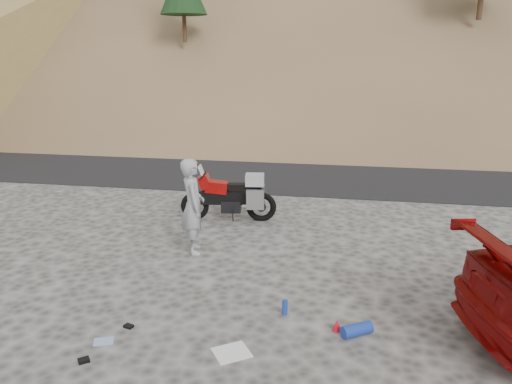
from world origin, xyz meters
TOP-DOWN VIEW (x-y plane):
  - ground at (0.00, 0.00)m, footprint 140.00×140.00m
  - road at (0.00, 9.00)m, footprint 120.00×7.00m
  - motorcycle at (0.51, 3.28)m, footprint 2.20×0.81m
  - man at (0.19, 1.30)m, footprint 0.67×0.79m
  - gear_white_cloth at (1.68, -1.91)m, footprint 0.59×0.58m
  - gear_blue_mat at (3.27, -1.20)m, footprint 0.46×0.38m
  - gear_bottle at (2.23, -0.81)m, footprint 0.09×0.09m
  - gear_funnel at (3.00, -1.13)m, footprint 0.14×0.14m
  - gear_glove_a at (0.12, -1.56)m, footprint 0.15×0.12m
  - gear_glove_b at (-0.09, -2.43)m, footprint 0.17×0.16m
  - gear_blue_cloth at (-0.06, -1.96)m, footprint 0.31×0.27m

SIDE VIEW (x-z plane):
  - ground at x=0.00m, z-range 0.00..0.00m
  - road at x=0.00m, z-range -0.03..0.03m
  - man at x=0.19m, z-range -0.92..0.92m
  - gear_blue_cloth at x=-0.06m, z-range 0.00..0.01m
  - gear_white_cloth at x=1.68m, z-range 0.00..0.01m
  - gear_glove_a at x=0.12m, z-range 0.00..0.04m
  - gear_glove_b at x=-0.09m, z-range 0.00..0.05m
  - gear_funnel at x=3.00m, z-range 0.00..0.17m
  - gear_blue_mat at x=3.27m, z-range 0.00..0.17m
  - gear_bottle at x=2.23m, z-range 0.00..0.23m
  - motorcycle at x=0.51m, z-range -0.10..1.22m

